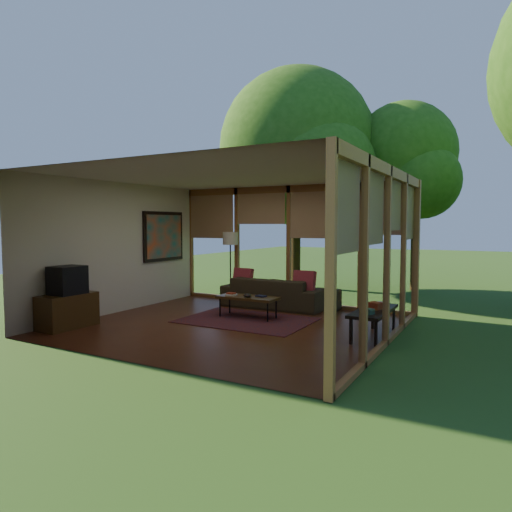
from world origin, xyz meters
The scene contains 25 objects.
floor centered at (0.00, 0.00, 0.00)m, with size 5.50×5.50×0.00m, color #5A2917.
ceiling centered at (0.00, 0.00, 2.70)m, with size 5.50×5.50×0.00m, color white.
wall_left centered at (-2.75, 0.00, 1.35)m, with size 0.04×5.00×2.70m, color silver.
wall_front centered at (0.00, -2.50, 1.35)m, with size 5.50×0.04×2.70m, color silver.
window_wall_back centered at (0.00, 2.50, 1.35)m, with size 5.50×0.12×2.70m, color #985C2F.
window_wall_right centered at (2.75, 0.00, 1.35)m, with size 0.12×5.00×2.70m, color #985C2F.
tree_nw centered at (-1.08, 5.41, 4.04)m, with size 4.50×4.50×6.30m.
tree_ne centered at (1.72, 6.42, 3.78)m, with size 2.89×2.89×5.25m.
rug centered at (0.02, 0.53, 0.01)m, with size 2.41×1.71×0.01m, color maroon.
sofa centered at (-0.14, 2.00, 0.33)m, with size 2.25×0.88×0.66m, color #342B1A.
pillow_left centered at (-0.89, 1.95, 0.60)m, with size 0.45×0.15×0.45m, color maroon.
pillow_right centered at (0.61, 1.95, 0.61)m, with size 0.46×0.15×0.46m, color maroon.
ct_book_lower centered at (-0.43, 0.70, 0.44)m, with size 0.21×0.16×0.03m, color beige.
ct_book_upper centered at (-0.43, 0.70, 0.47)m, with size 0.16×0.12×0.03m, color maroon.
ct_book_side centered at (0.17, 0.83, 0.44)m, with size 0.19×0.14×0.03m, color #161831.
ct_bowl centered at (-0.03, 0.65, 0.46)m, with size 0.16×0.16×0.07m, color black.
media_cabinet centered at (-2.47, -1.51, 0.30)m, with size 0.50×1.00×0.60m, color #4A3114.
television centered at (-2.45, -1.51, 0.85)m, with size 0.45×0.55×0.50m, color black.
console_book_a centered at (2.40, 0.00, 0.49)m, with size 0.21×0.16×0.08m, color #2C4E40.
console_book_b centered at (2.40, 0.45, 0.51)m, with size 0.24×0.18×0.11m, color maroon.
console_book_c centered at (2.40, 0.85, 0.48)m, with size 0.21×0.15×0.06m, color beige.
floor_lamp centered at (-1.42, 2.27, 1.41)m, with size 0.36×0.36×1.65m.
coffee_table centered at (-0.08, 0.75, 0.39)m, with size 1.20×0.50×0.43m.
side_console centered at (2.40, 0.40, 0.41)m, with size 0.60×1.40×0.46m.
wall_painting centered at (-2.71, 1.40, 1.55)m, with size 0.06×1.35×1.15m.
Camera 1 is at (4.30, -6.92, 1.83)m, focal length 32.00 mm.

